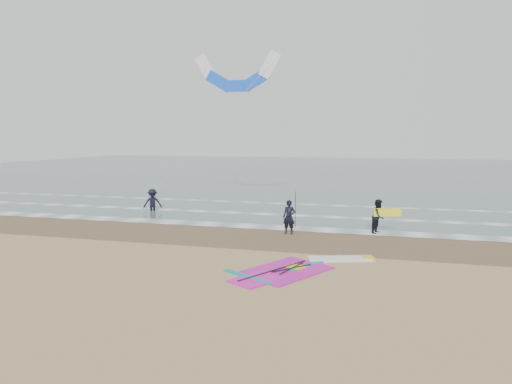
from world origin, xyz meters
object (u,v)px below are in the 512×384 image
(person_walking, at_px, (379,216))
(person_wading, at_px, (152,197))
(windsurf_rig, at_px, (302,267))
(person_standing, at_px, (289,217))
(surf_kite, at_px, (237,76))

(person_walking, relative_size, person_wading, 0.94)
(windsurf_rig, height_order, person_walking, person_walking)
(person_standing, relative_size, person_walking, 0.99)
(windsurf_rig, xyz_separation_m, surf_kite, (-6.91, 14.64, 8.60))
(person_standing, bearing_deg, surf_kite, 126.26)
(person_walking, distance_m, surf_kite, 14.63)
(person_walking, distance_m, person_wading, 13.83)
(surf_kite, bearing_deg, windsurf_rig, -64.75)
(windsurf_rig, xyz_separation_m, person_standing, (-1.50, 5.46, 0.78))
(windsurf_rig, relative_size, person_wading, 2.89)
(person_walking, height_order, surf_kite, surf_kite)
(windsurf_rig, distance_m, person_wading, 14.70)
(person_wading, bearing_deg, windsurf_rig, -71.29)
(person_wading, relative_size, surf_kite, 0.19)
(person_wading, bearing_deg, person_walking, -42.32)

